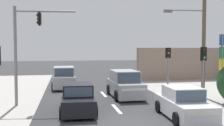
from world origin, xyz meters
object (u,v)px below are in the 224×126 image
suv_oncoming_near (64,78)px  sedan_receding_far (183,104)px  traffic_signal_mast (25,42)px  sedan_oncoming_mid (78,99)px  suv_crossing_left (125,85)px  pedestal_signal_right_kerb (203,66)px  utility_pole_midground_right (202,32)px  pedestal_signal_far_median (168,62)px

suv_oncoming_near → sedan_receding_far: size_ratio=1.06×
traffic_signal_mast → sedan_oncoming_mid: (3.06, -2.18, -3.13)m
suv_oncoming_near → suv_crossing_left: (4.31, -5.25, 0.00)m
pedestal_signal_right_kerb → sedan_receding_far: pedestal_signal_right_kerb is taller
utility_pole_midground_right → traffic_signal_mast: 11.90m
sedan_oncoming_mid → suv_oncoming_near: bearing=94.7°
sedan_oncoming_mid → suv_crossing_left: size_ratio=0.94×
pedestal_signal_right_kerb → sedan_oncoming_mid: size_ratio=0.83×
traffic_signal_mast → pedestal_signal_right_kerb: size_ratio=1.69×
utility_pole_midground_right → traffic_signal_mast: size_ratio=1.42×
utility_pole_midground_right → pedestal_signal_right_kerb: utility_pole_midground_right is taller
sedan_receding_far → suv_crossing_left: bearing=103.6°
utility_pole_midground_right → suv_crossing_left: utility_pole_midground_right is taller
pedestal_signal_right_kerb → suv_crossing_left: 5.67m
traffic_signal_mast → utility_pole_midground_right: bearing=2.6°
pedestal_signal_far_median → sedan_oncoming_mid: (-7.41, -5.35, -1.71)m
utility_pole_midground_right → sedan_receding_far: (-3.73, -4.96, -3.90)m
traffic_signal_mast → suv_oncoming_near: bearing=72.0°
traffic_signal_mast → suv_crossing_left: bearing=15.5°
utility_pole_midground_right → traffic_signal_mast: (-11.87, -0.54, -0.77)m
utility_pole_midground_right → sedan_oncoming_mid: 10.01m
sedan_oncoming_mid → suv_crossing_left: (3.56, 4.01, 0.18)m
pedestal_signal_right_kerb → sedan_receding_far: bearing=-134.2°
traffic_signal_mast → pedestal_signal_right_kerb: traffic_signal_mast is taller
utility_pole_midground_right → pedestal_signal_right_kerb: bearing=-116.5°
utility_pole_midground_right → suv_crossing_left: 6.56m
traffic_signal_mast → suv_crossing_left: 7.48m
utility_pole_midground_right → pedestal_signal_right_kerb: (-1.15, -2.30, -2.19)m
suv_oncoming_near → suv_crossing_left: same height
suv_crossing_left → utility_pole_midground_right: bearing=-13.9°
suv_oncoming_near → pedestal_signal_right_kerb: bearing=-46.4°
suv_crossing_left → sedan_receding_far: size_ratio=1.06×
sedan_receding_far → traffic_signal_mast: bearing=151.5°
utility_pole_midground_right → pedestal_signal_far_median: size_ratio=2.39×
sedan_oncoming_mid → pedestal_signal_right_kerb: bearing=3.1°
pedestal_signal_right_kerb → suv_crossing_left: bearing=138.7°
pedestal_signal_right_kerb → suv_oncoming_near: size_ratio=0.78×
pedestal_signal_right_kerb → pedestal_signal_far_median: 4.94m
pedestal_signal_far_median → sedan_receding_far: (-2.34, -7.60, -1.71)m
suv_oncoming_near → suv_crossing_left: bearing=-50.6°
pedestal_signal_far_median → sedan_oncoming_mid: 9.30m
pedestal_signal_far_median → sedan_oncoming_mid: pedestal_signal_far_median is taller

